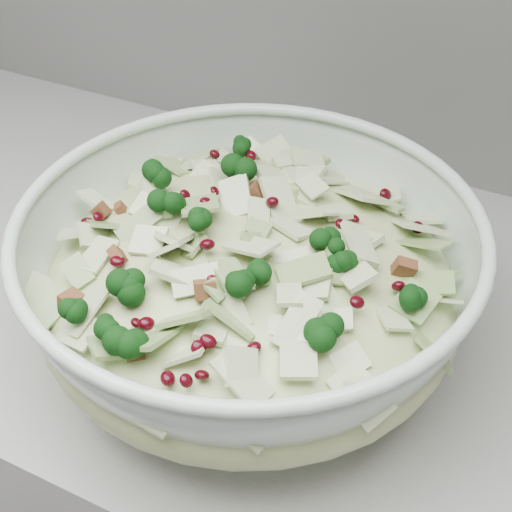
{
  "coord_description": "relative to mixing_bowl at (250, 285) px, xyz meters",
  "views": [
    {
      "loc": [
        -0.49,
        1.18,
        1.41
      ],
      "look_at": [
        -0.69,
        1.6,
        1.02
      ],
      "focal_mm": 50.0,
      "sensor_mm": 36.0,
      "label": 1
    }
  ],
  "objects": [
    {
      "name": "mixing_bowl",
      "position": [
        0.0,
        0.0,
        0.0
      ],
      "size": [
        0.51,
        0.51,
        0.16
      ],
      "rotation": [
        0.0,
        0.0,
        0.37
      ],
      "color": "silver",
      "rests_on": "counter"
    },
    {
      "name": "salad",
      "position": [
        0.0,
        -0.0,
        0.03
      ],
      "size": [
        0.52,
        0.52,
        0.16
      ],
      "rotation": [
        0.0,
        0.0,
        0.71
      ],
      "color": "#C0C889",
      "rests_on": "mixing_bowl"
    }
  ]
}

